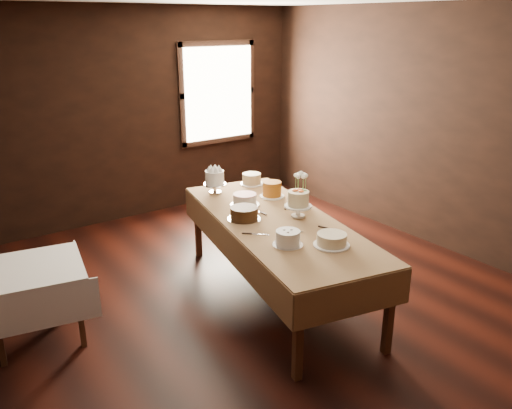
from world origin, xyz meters
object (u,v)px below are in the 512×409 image
(cake_cream, at_px, (332,240))
(cake_server_c, at_px, (256,210))
(cake_speckled, at_px, (252,179))
(cake_swirl, at_px, (288,239))
(flower_vase, at_px, (300,199))
(display_table, at_px, (277,226))
(cake_meringue, at_px, (215,183))
(cake_lattice, at_px, (245,200))
(cake_server_e, at_px, (261,234))
(cake_server_d, at_px, (290,204))
(cake_server_a, at_px, (296,233))
(cake_caramel, at_px, (272,190))
(side_table, at_px, (33,275))
(cake_chocolate, at_px, (244,214))
(cake_server_b, at_px, (335,230))
(cake_flowers, at_px, (298,205))

(cake_cream, height_order, cake_server_c, cake_cream)
(cake_speckled, bearing_deg, cake_swirl, -115.31)
(cake_speckled, bearing_deg, cake_cream, -104.15)
(cake_swirl, relative_size, flower_vase, 1.79)
(display_table, xyz_separation_m, cake_speckled, (0.46, 1.07, 0.12))
(cake_meringue, relative_size, flower_vase, 1.86)
(cake_server_c, distance_m, flower_vase, 0.47)
(cake_meringue, height_order, cake_lattice, cake_meringue)
(cake_server_e, height_order, flower_vase, flower_vase)
(display_table, bearing_deg, cake_server_d, 35.58)
(cake_server_a, xyz_separation_m, cake_server_d, (0.44, 0.62, 0.00))
(cake_caramel, xyz_separation_m, cake_server_d, (-0.00, -0.31, -0.08))
(cake_speckled, relative_size, cake_lattice, 0.85)
(side_table, xyz_separation_m, cake_cream, (2.09, -1.37, 0.27))
(cake_chocolate, height_order, cake_cream, cake_chocolate)
(display_table, bearing_deg, flower_vase, 22.24)
(cake_server_b, bearing_deg, cake_server_c, 178.19)
(cake_swirl, xyz_separation_m, cake_server_c, (0.28, 0.85, -0.06))
(cake_lattice, xyz_separation_m, cake_chocolate, (-0.24, -0.33, 0.01))
(cake_speckled, relative_size, cake_server_a, 1.18)
(cake_speckled, distance_m, cake_swirl, 1.76)
(display_table, height_order, cake_server_a, cake_server_a)
(cake_caramel, xyz_separation_m, cake_chocolate, (-0.63, -0.39, -0.02))
(cake_lattice, distance_m, cake_server_c, 0.20)
(side_table, xyz_separation_m, flower_vase, (2.52, -0.46, 0.29))
(cake_swirl, bearing_deg, cake_server_a, 35.90)
(cake_meringue, height_order, cake_server_e, cake_meringue)
(cake_cream, bearing_deg, cake_chocolate, 105.32)
(cake_server_e, bearing_deg, cake_cream, -14.21)
(display_table, xyz_separation_m, cake_server_b, (0.26, -0.51, 0.06))
(cake_speckled, height_order, cake_lattice, cake_speckled)
(cake_server_c, bearing_deg, cake_lattice, 0.53)
(cake_lattice, relative_size, cake_chocolate, 0.91)
(cake_cream, distance_m, cake_server_b, 0.34)
(display_table, distance_m, cake_speckled, 1.17)
(cake_chocolate, height_order, flower_vase, flower_vase)
(cake_meringue, distance_m, cake_server_e, 1.28)
(cake_meringue, relative_size, cake_swirl, 1.03)
(cake_swirl, relative_size, cake_cream, 0.85)
(cake_server_b, xyz_separation_m, cake_server_e, (-0.60, 0.31, 0.00))
(side_table, relative_size, cake_server_e, 3.85)
(cake_flowers, bearing_deg, display_table, 168.30)
(cake_server_b, xyz_separation_m, flower_vase, (0.17, 0.68, 0.07))
(flower_vase, bearing_deg, cake_chocolate, 178.46)
(cake_server_b, bearing_deg, cake_server_d, 151.93)
(cake_lattice, bearing_deg, cake_cream, -89.19)
(cake_caramel, distance_m, cake_server_e, 1.06)
(flower_vase, bearing_deg, cake_server_e, -154.31)
(cake_server_c, bearing_deg, cake_speckled, -32.51)
(cake_caramel, height_order, cake_server_d, cake_caramel)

